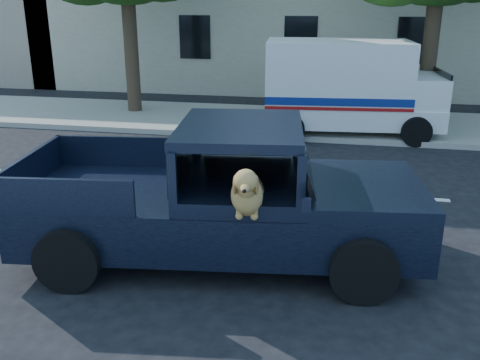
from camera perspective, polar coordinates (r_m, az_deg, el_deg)
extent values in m
plane|color=black|center=(8.11, -9.69, -8.47)|extent=(120.00, 120.00, 0.00)
cube|color=gray|center=(16.52, 1.44, 6.40)|extent=(60.00, 4.00, 0.15)
cylinder|color=#332619|center=(17.67, -11.55, 13.85)|extent=(0.44, 0.44, 4.40)
cylinder|color=#332619|center=(16.52, 19.58, 12.81)|extent=(0.44, 0.44, 4.40)
cube|color=black|center=(7.85, -1.95, -3.59)|extent=(5.90, 2.84, 0.72)
cube|color=black|center=(7.74, 13.05, -0.87)|extent=(1.88, 2.36, 0.17)
cube|color=black|center=(7.42, 0.04, 5.48)|extent=(1.93, 2.28, 0.13)
cube|color=black|center=(7.51, 6.79, 2.49)|extent=(0.50, 1.90, 0.62)
cube|color=black|center=(7.28, 1.47, -3.69)|extent=(0.67, 0.67, 0.41)
cube|color=black|center=(6.29, 7.09, -2.69)|extent=(0.11, 0.07, 0.17)
cube|color=silver|center=(15.24, 11.77, 7.00)|extent=(4.87, 2.54, 0.56)
cube|color=silver|center=(15.01, 10.34, 11.24)|extent=(3.98, 2.46, 1.68)
cube|color=silver|center=(15.42, 18.85, 9.06)|extent=(1.19, 2.15, 0.78)
cube|color=navy|center=(14.06, 10.49, 8.16)|extent=(3.79, 0.37, 0.20)
cube|color=#9E0F0F|center=(14.09, 10.45, 7.45)|extent=(3.79, 0.37, 0.08)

